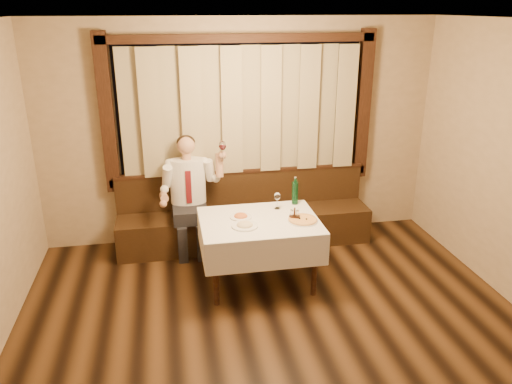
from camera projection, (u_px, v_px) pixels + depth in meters
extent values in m
cube|color=silver|center=(312.00, 24.00, 3.06)|extent=(5.00, 6.00, 0.01)
cube|color=tan|center=(240.00, 133.00, 6.31)|extent=(5.00, 0.01, 2.80)
cube|color=black|center=(240.00, 109.00, 6.19)|extent=(3.00, 0.02, 1.60)
cube|color=orange|center=(185.00, 136.00, 6.17)|extent=(0.50, 0.01, 0.40)
cube|color=black|center=(241.00, 175.00, 6.45)|extent=(3.30, 0.12, 0.10)
cube|color=black|center=(240.00, 38.00, 5.85)|extent=(3.30, 0.12, 0.10)
cube|color=black|center=(107.00, 115.00, 5.88)|extent=(0.16, 0.12, 1.90)
cube|color=black|center=(363.00, 106.00, 6.43)|extent=(0.16, 0.12, 1.90)
cube|color=#92845E|center=(241.00, 111.00, 6.10)|extent=(2.90, 0.08, 1.55)
cube|color=black|center=(245.00, 227.00, 6.43)|extent=(3.20, 0.60, 0.45)
cube|color=black|center=(242.00, 188.00, 6.49)|extent=(3.20, 0.12, 0.45)
cube|color=black|center=(242.00, 170.00, 6.41)|extent=(3.20, 0.14, 0.04)
cylinder|color=black|center=(216.00, 274.00, 5.05)|extent=(0.06, 0.06, 0.71)
cylinder|color=black|center=(315.00, 265.00, 5.23)|extent=(0.06, 0.06, 0.71)
cylinder|color=black|center=(209.00, 242.00, 5.73)|extent=(0.06, 0.06, 0.71)
cylinder|color=black|center=(296.00, 235.00, 5.91)|extent=(0.06, 0.06, 0.71)
cube|color=black|center=(259.00, 222.00, 5.35)|extent=(1.20, 0.90, 0.04)
cube|color=white|center=(259.00, 220.00, 5.34)|extent=(1.26, 0.96, 0.01)
cube|color=white|center=(268.00, 255.00, 4.96)|extent=(1.26, 0.01, 0.35)
cube|color=white|center=(252.00, 217.00, 5.85)|extent=(1.26, 0.01, 0.35)
cube|color=white|center=(201.00, 239.00, 5.30)|extent=(0.01, 0.96, 0.35)
cube|color=white|center=(315.00, 230.00, 5.51)|extent=(0.01, 0.96, 0.35)
cylinder|color=white|center=(303.00, 221.00, 5.31)|extent=(0.33, 0.33, 0.01)
cylinder|color=#D0641F|center=(303.00, 220.00, 5.30)|extent=(0.30, 0.30, 0.01)
torus|color=tan|center=(303.00, 219.00, 5.30)|extent=(0.31, 0.31, 0.02)
sphere|color=black|center=(300.00, 218.00, 5.31)|extent=(0.02, 0.02, 0.02)
sphere|color=black|center=(306.00, 219.00, 5.30)|extent=(0.02, 0.02, 0.02)
cylinder|color=white|center=(241.00, 217.00, 5.40)|extent=(0.24, 0.24, 0.01)
ellipsoid|color=#B6551D|center=(241.00, 213.00, 5.38)|extent=(0.15, 0.15, 0.07)
cylinder|color=white|center=(245.00, 226.00, 5.17)|extent=(0.28, 0.28, 0.02)
ellipsoid|color=#D6BD8B|center=(245.00, 222.00, 5.16)|extent=(0.17, 0.17, 0.08)
cylinder|color=#114F26|center=(295.00, 193.00, 5.72)|extent=(0.07, 0.07, 0.27)
cylinder|color=#114F26|center=(295.00, 180.00, 5.67)|extent=(0.03, 0.03, 0.06)
cylinder|color=silver|center=(295.00, 177.00, 5.66)|extent=(0.03, 0.03, 0.01)
cylinder|color=white|center=(277.00, 208.00, 5.63)|extent=(0.07, 0.07, 0.01)
cylinder|color=white|center=(277.00, 204.00, 5.61)|extent=(0.01, 0.01, 0.10)
ellipsoid|color=white|center=(277.00, 196.00, 5.58)|extent=(0.07, 0.07, 0.09)
cube|color=black|center=(294.00, 217.00, 5.35)|extent=(0.13, 0.10, 0.04)
cube|color=black|center=(295.00, 212.00, 5.33)|extent=(0.03, 0.06, 0.08)
cylinder|color=white|center=(291.00, 214.00, 5.35)|extent=(0.03, 0.03, 0.07)
cylinder|color=silver|center=(292.00, 210.00, 5.33)|extent=(0.03, 0.03, 0.01)
cylinder|color=white|center=(298.00, 214.00, 5.33)|extent=(0.03, 0.03, 0.07)
cylinder|color=silver|center=(298.00, 211.00, 5.32)|extent=(0.03, 0.03, 0.01)
cube|color=black|center=(190.00, 213.00, 6.09)|extent=(0.41, 0.46, 0.16)
cube|color=black|center=(183.00, 244.00, 5.97)|extent=(0.11, 0.12, 0.45)
cube|color=black|center=(202.00, 243.00, 6.01)|extent=(0.11, 0.12, 0.45)
ellipsoid|color=white|center=(188.00, 181.00, 6.11)|extent=(0.43, 0.27, 0.56)
cube|color=maroon|center=(189.00, 187.00, 5.99)|extent=(0.07, 0.01, 0.41)
cylinder|color=tan|center=(187.00, 156.00, 5.99)|extent=(0.10, 0.10, 0.08)
sphere|color=tan|center=(186.00, 145.00, 5.95)|extent=(0.22, 0.22, 0.22)
ellipsoid|color=black|center=(186.00, 142.00, 5.96)|extent=(0.22, 0.22, 0.17)
sphere|color=white|center=(170.00, 164.00, 5.99)|extent=(0.13, 0.13, 0.13)
sphere|color=white|center=(204.00, 163.00, 6.06)|extent=(0.13, 0.13, 0.13)
sphere|color=tan|center=(163.00, 204.00, 5.70)|extent=(0.09, 0.09, 0.09)
sphere|color=tan|center=(222.00, 155.00, 5.89)|extent=(0.10, 0.10, 0.10)
cylinder|color=white|center=(222.00, 152.00, 5.85)|extent=(0.01, 0.01, 0.11)
ellipsoid|color=white|center=(222.00, 145.00, 5.82)|extent=(0.09, 0.09, 0.11)
ellipsoid|color=#4C070F|center=(222.00, 147.00, 5.82)|extent=(0.07, 0.07, 0.06)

